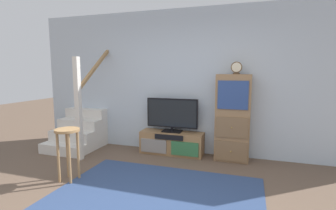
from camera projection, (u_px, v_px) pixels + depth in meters
back_wall at (191, 82)px, 4.76m from camera, size 6.40×0.12×2.70m
area_rug at (157, 194)px, 3.19m from camera, size 2.60×1.80×0.01m
media_console at (172, 143)px, 4.76m from camera, size 1.19×0.38×0.42m
television at (172, 114)px, 4.71m from camera, size 0.98×0.22×0.63m
side_cabinet at (233, 118)px, 4.36m from camera, size 0.58×0.38×1.50m
desk_clock at (236, 68)px, 4.22m from camera, size 0.19×0.08×0.21m
staircase at (85, 127)px, 5.34m from camera, size 1.00×1.36×2.20m
bar_stool_near at (68, 143)px, 3.54m from camera, size 0.34×0.34×0.75m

